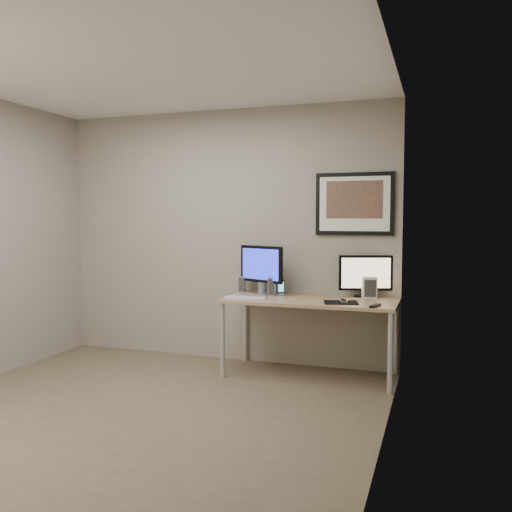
% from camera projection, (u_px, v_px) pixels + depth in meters
% --- Properties ---
extents(floor, '(3.60, 3.60, 0.00)m').
position_uv_depth(floor, '(142.00, 412.00, 4.15)').
color(floor, brown).
rests_on(floor, ground).
extents(room, '(3.60, 3.60, 3.60)m').
position_uv_depth(room, '(167.00, 199.00, 4.46)').
color(room, white).
rests_on(room, ground).
extents(desk, '(1.60, 0.70, 0.73)m').
position_uv_depth(desk, '(310.00, 306.00, 5.05)').
color(desk, olive).
rests_on(desk, floor).
extents(framed_art, '(0.75, 0.04, 0.60)m').
position_uv_depth(framed_art, '(354.00, 204.00, 5.19)').
color(framed_art, black).
rests_on(framed_art, room).
extents(monitor_large, '(0.50, 0.26, 0.48)m').
position_uv_depth(monitor_large, '(261.00, 268.00, 5.32)').
color(monitor_large, '#B7B7BC').
rests_on(monitor_large, desk).
extents(monitor_tv, '(0.49, 0.19, 0.40)m').
position_uv_depth(monitor_tv, '(366.00, 275.00, 5.15)').
color(monitor_tv, black).
rests_on(monitor_tv, desk).
extents(speaker_left, '(0.07, 0.07, 0.16)m').
position_uv_depth(speaker_left, '(242.00, 284.00, 5.49)').
color(speaker_left, '#B7B7BC').
rests_on(speaker_left, desk).
extents(speaker_right, '(0.09, 0.09, 0.19)m').
position_uv_depth(speaker_right, '(271.00, 286.00, 5.25)').
color(speaker_right, '#B7B7BC').
rests_on(speaker_right, desk).
extents(phone_dock, '(0.08, 0.08, 0.15)m').
position_uv_depth(phone_dock, '(281.00, 287.00, 5.32)').
color(phone_dock, black).
rests_on(phone_dock, desk).
extents(keyboard, '(0.41, 0.12, 0.01)m').
position_uv_depth(keyboard, '(246.00, 298.00, 5.09)').
color(keyboard, silver).
rests_on(keyboard, desk).
extents(mousepad, '(0.35, 0.33, 0.00)m').
position_uv_depth(mousepad, '(341.00, 302.00, 4.83)').
color(mousepad, black).
rests_on(mousepad, desk).
extents(mouse, '(0.08, 0.12, 0.04)m').
position_uv_depth(mouse, '(344.00, 300.00, 4.83)').
color(mouse, black).
rests_on(mouse, mousepad).
extents(remote, '(0.09, 0.18, 0.02)m').
position_uv_depth(remote, '(375.00, 305.00, 4.61)').
color(remote, black).
rests_on(remote, desk).
extents(fan_unit, '(0.15, 0.13, 0.20)m').
position_uv_depth(fan_unit, '(369.00, 288.00, 5.07)').
color(fan_unit, silver).
rests_on(fan_unit, desk).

